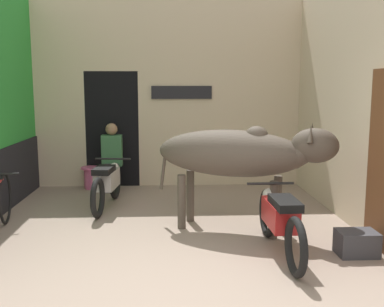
% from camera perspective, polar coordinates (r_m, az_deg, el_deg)
% --- Properties ---
extents(ground_plane, '(30.00, 30.00, 0.00)m').
position_cam_1_polar(ground_plane, '(4.43, -3.03, -16.84)').
color(ground_plane, gray).
extents(wall_back_with_doorway, '(4.98, 0.93, 3.48)m').
position_cam_1_polar(wall_back_with_doorway, '(8.74, -5.34, 6.06)').
color(wall_back_with_doorway, beige).
rests_on(wall_back_with_doorway, ground_plane).
extents(wall_right_with_door, '(0.22, 4.48, 3.48)m').
position_cam_1_polar(wall_right_with_door, '(6.70, 19.65, 6.49)').
color(wall_right_with_door, beige).
rests_on(wall_right_with_door, ground_plane).
extents(cow, '(2.37, 1.34, 1.47)m').
position_cam_1_polar(cow, '(5.86, 6.10, -0.06)').
color(cow, '#4C4238').
rests_on(cow, ground_plane).
extents(motorcycle_near, '(0.58, 1.83, 0.74)m').
position_cam_1_polar(motorcycle_near, '(5.22, 11.11, -8.15)').
color(motorcycle_near, black).
rests_on(motorcycle_near, ground_plane).
extents(motorcycle_far, '(0.58, 1.73, 0.72)m').
position_cam_1_polar(motorcycle_far, '(7.17, -10.74, -3.64)').
color(motorcycle_far, black).
rests_on(motorcycle_far, ground_plane).
extents(shopkeeper_seated, '(0.36, 0.34, 1.24)m').
position_cam_1_polar(shopkeeper_seated, '(8.25, -10.14, -0.25)').
color(shopkeeper_seated, '#3D3842').
rests_on(shopkeeper_seated, ground_plane).
extents(plastic_stool, '(0.35, 0.35, 0.41)m').
position_cam_1_polar(plastic_stool, '(8.59, -12.71, -2.93)').
color(plastic_stool, '#DB6093').
rests_on(plastic_stool, ground_plane).
extents(crate, '(0.44, 0.32, 0.28)m').
position_cam_1_polar(crate, '(5.51, 20.19, -10.64)').
color(crate, '#38383D').
rests_on(crate, ground_plane).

